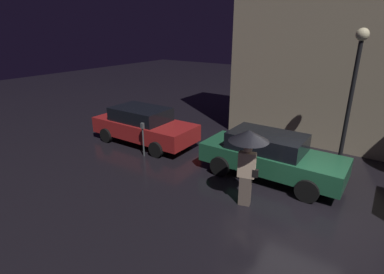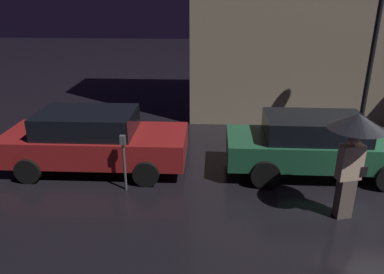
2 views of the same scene
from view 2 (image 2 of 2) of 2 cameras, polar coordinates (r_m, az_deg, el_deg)
name	(u,v)px [view 2 (image 2 of 2)]	position (r m, az deg, el deg)	size (l,w,h in m)	color
parked_car_red	(94,139)	(9.96, -14.68, -0.34)	(4.65, 2.04, 1.54)	maroon
parked_car_green	(318,144)	(9.85, 18.65, -1.04)	(4.63, 1.90, 1.52)	#1E5638
pedestrian_with_umbrella	(355,139)	(7.78, 23.52, -0.21)	(1.08, 1.08, 2.23)	#66564C
parking_meter	(124,157)	(8.67, -10.34, -3.01)	(0.12, 0.10, 1.36)	#4C5154
street_lamp_near	(375,36)	(11.88, 26.15, 13.59)	(0.40, 0.40, 4.76)	black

